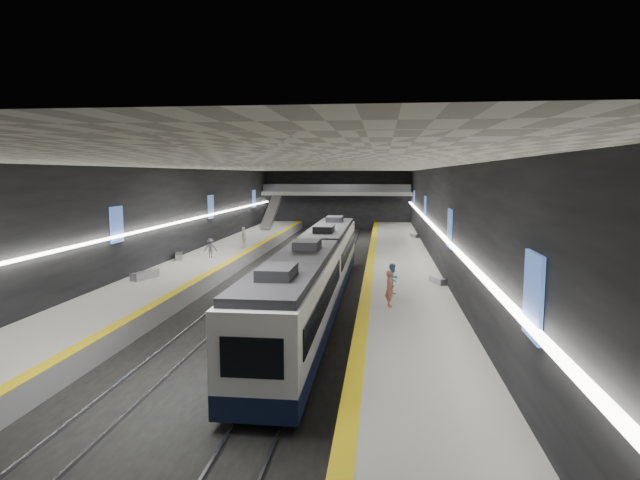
# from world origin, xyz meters

# --- Properties ---
(ground) EXTENTS (70.00, 70.00, 0.00)m
(ground) POSITION_xyz_m (0.00, 0.00, 0.00)
(ground) COLOR black
(ground) RESTS_ON ground
(ceiling) EXTENTS (20.00, 70.00, 0.04)m
(ceiling) POSITION_xyz_m (0.00, 0.00, 8.00)
(ceiling) COLOR beige
(ceiling) RESTS_ON wall_left
(wall_left) EXTENTS (0.04, 70.00, 8.00)m
(wall_left) POSITION_xyz_m (-10.00, 0.00, 4.00)
(wall_left) COLOR black
(wall_left) RESTS_ON ground
(wall_right) EXTENTS (0.04, 70.00, 8.00)m
(wall_right) POSITION_xyz_m (10.00, 0.00, 4.00)
(wall_right) COLOR black
(wall_right) RESTS_ON ground
(wall_back) EXTENTS (20.00, 0.04, 8.00)m
(wall_back) POSITION_xyz_m (0.00, 35.00, 4.00)
(wall_back) COLOR black
(wall_back) RESTS_ON ground
(platform_left) EXTENTS (5.00, 70.00, 1.00)m
(platform_left) POSITION_xyz_m (-7.50, 0.00, 0.50)
(platform_left) COLOR slate
(platform_left) RESTS_ON ground
(tile_surface_left) EXTENTS (5.00, 70.00, 0.02)m
(tile_surface_left) POSITION_xyz_m (-7.50, 0.00, 1.01)
(tile_surface_left) COLOR #9C9C98
(tile_surface_left) RESTS_ON platform_left
(tactile_strip_left) EXTENTS (0.60, 70.00, 0.02)m
(tactile_strip_left) POSITION_xyz_m (-5.30, 0.00, 1.02)
(tactile_strip_left) COLOR #DCBA0B
(tactile_strip_left) RESTS_ON platform_left
(platform_right) EXTENTS (5.00, 70.00, 1.00)m
(platform_right) POSITION_xyz_m (7.50, 0.00, 0.50)
(platform_right) COLOR slate
(platform_right) RESTS_ON ground
(tile_surface_right) EXTENTS (5.00, 70.00, 0.02)m
(tile_surface_right) POSITION_xyz_m (7.50, 0.00, 1.01)
(tile_surface_right) COLOR #9C9C98
(tile_surface_right) RESTS_ON platform_right
(tactile_strip_right) EXTENTS (0.60, 70.00, 0.02)m
(tactile_strip_right) POSITION_xyz_m (5.30, 0.00, 1.02)
(tactile_strip_right) COLOR #DCBA0B
(tactile_strip_right) RESTS_ON platform_right
(rails) EXTENTS (6.52, 70.00, 0.12)m
(rails) POSITION_xyz_m (-0.00, 0.00, 0.06)
(rails) COLOR gray
(rails) RESTS_ON ground
(train) EXTENTS (2.69, 30.04, 3.60)m
(train) POSITION_xyz_m (2.50, -9.33, 2.20)
(train) COLOR #0E1634
(train) RESTS_ON ground
(ad_posters) EXTENTS (19.94, 53.50, 2.20)m
(ad_posters) POSITION_xyz_m (-0.00, 1.00, 4.50)
(ad_posters) COLOR #3C60B5
(ad_posters) RESTS_ON wall_left
(cove_light_left) EXTENTS (0.25, 68.60, 0.12)m
(cove_light_left) POSITION_xyz_m (-9.80, 0.00, 3.80)
(cove_light_left) COLOR white
(cove_light_left) RESTS_ON wall_left
(cove_light_right) EXTENTS (0.25, 68.60, 0.12)m
(cove_light_right) POSITION_xyz_m (9.80, 0.00, 3.80)
(cove_light_right) COLOR white
(cove_light_right) RESTS_ON wall_right
(mezzanine_bridge) EXTENTS (20.00, 3.00, 1.50)m
(mezzanine_bridge) POSITION_xyz_m (0.00, 32.93, 5.04)
(mezzanine_bridge) COLOR gray
(mezzanine_bridge) RESTS_ON wall_left
(escalator) EXTENTS (1.20, 7.50, 3.92)m
(escalator) POSITION_xyz_m (-7.50, 26.00, 2.90)
(escalator) COLOR #99999E
(escalator) RESTS_ON platform_left
(bench_left_near) EXTENTS (1.15, 2.10, 0.50)m
(bench_left_near) POSITION_xyz_m (-8.63, -7.21, 1.25)
(bench_left_near) COLOR #99999E
(bench_left_near) RESTS_ON platform_left
(bench_left_far) EXTENTS (1.13, 1.90, 0.45)m
(bench_left_far) POSITION_xyz_m (-9.50, 0.68, 1.22)
(bench_left_far) COLOR #99999E
(bench_left_far) RESTS_ON platform_left
(bench_right_near) EXTENTS (0.97, 1.67, 0.39)m
(bench_right_near) POSITION_xyz_m (9.50, -6.44, 1.20)
(bench_right_near) COLOR #99999E
(bench_right_near) RESTS_ON platform_right
(bench_right_far) EXTENTS (0.94, 1.71, 0.40)m
(bench_right_far) POSITION_xyz_m (9.50, 17.42, 1.20)
(bench_right_far) COLOR #99999E
(bench_right_far) RESTS_ON platform_right
(passenger_right_a) EXTENTS (0.53, 0.72, 1.81)m
(passenger_right_a) POSITION_xyz_m (6.55, -12.52, 1.91)
(passenger_right_a) COLOR #AC5D40
(passenger_right_a) RESTS_ON platform_right
(passenger_right_b) EXTENTS (1.03, 1.06, 1.71)m
(passenger_right_b) POSITION_xyz_m (6.74, -9.86, 1.86)
(passenger_right_b) COLOR teal
(passenger_right_b) RESTS_ON platform_right
(passenger_left_a) EXTENTS (0.86, 1.21, 1.91)m
(passenger_left_a) POSITION_xyz_m (-6.09, 7.30, 1.95)
(passenger_left_a) COLOR beige
(passenger_left_a) RESTS_ON platform_left
(passenger_left_b) EXTENTS (1.10, 0.79, 1.53)m
(passenger_left_b) POSITION_xyz_m (-7.24, 1.54, 1.77)
(passenger_left_b) COLOR #43444C
(passenger_left_b) RESTS_ON platform_left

